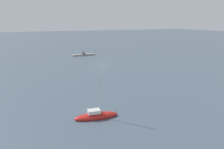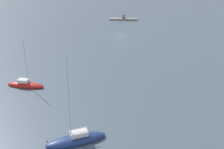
# 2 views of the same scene
# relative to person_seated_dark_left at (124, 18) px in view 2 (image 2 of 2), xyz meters

# --- Properties ---
(ground_plane) EXTENTS (500.00, 500.00, 0.00)m
(ground_plane) POSITION_rel_person_seated_dark_left_xyz_m (0.31, 20.92, -0.86)
(ground_plane) COLOR #475666
(seawall_pier) EXTENTS (9.60, 1.86, 0.60)m
(seawall_pier) POSITION_rel_person_seated_dark_left_xyz_m (0.31, -0.07, -0.55)
(seawall_pier) COLOR gray
(seawall_pier) RESTS_ON ground_plane
(person_seated_dark_left) EXTENTS (0.47, 0.65, 0.73)m
(person_seated_dark_left) POSITION_rel_person_seated_dark_left_xyz_m (0.00, 0.00, 0.00)
(person_seated_dark_left) COLOR #1E2333
(person_seated_dark_left) RESTS_ON seawall_pier
(person_seated_maroon_right) EXTENTS (0.47, 0.65, 0.73)m
(person_seated_maroon_right) POSITION_rel_person_seated_dark_left_xyz_m (0.56, 0.04, 0.00)
(person_seated_maroon_right) COLOR #1E2333
(person_seated_maroon_right) RESTS_ON seawall_pier
(umbrella_open_black) EXTENTS (1.26, 1.26, 1.28)m
(umbrella_open_black) POSITION_rel_person_seated_dark_left_xyz_m (0.29, -0.05, 0.86)
(umbrella_open_black) COLOR black
(umbrella_open_black) RESTS_ON seawall_pier
(sailboat_red_near) EXTENTS (6.83, 2.74, 8.48)m
(sailboat_red_near) POSITION_rel_person_seated_dark_left_xyz_m (15.20, 57.13, -0.53)
(sailboat_red_near) COLOR red
(sailboat_red_near) RESTS_ON ground_plane
(sailboat_navy_far) EXTENTS (7.66, 5.10, 11.33)m
(sailboat_navy_far) POSITION_rel_person_seated_dark_left_xyz_m (3.48, 72.58, -0.48)
(sailboat_navy_far) COLOR navy
(sailboat_navy_far) RESTS_ON ground_plane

